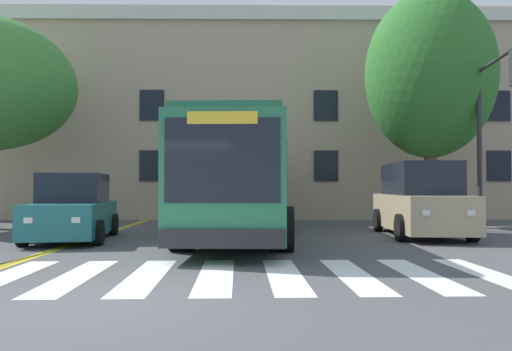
{
  "coord_description": "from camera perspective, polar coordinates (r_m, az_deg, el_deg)",
  "views": [
    {
      "loc": [
        1.95,
        -6.56,
        1.5
      ],
      "look_at": [
        2.12,
        7.77,
        1.83
      ],
      "focal_mm": 35.0,
      "sensor_mm": 36.0,
      "label": 1
    }
  ],
  "objects": [
    {
      "name": "street_tree_curbside_large",
      "position": [
        20.24,
        19.25,
        10.83
      ],
      "size": [
        5.77,
        5.42,
        8.91
      ],
      "color": "brown",
      "rests_on": "ground"
    },
    {
      "name": "lane_line_yellow_inner",
      "position": [
        22.97,
        -12.66,
        -5.02
      ],
      "size": [
        0.12,
        36.0,
        0.01
      ],
      "primitive_type": "cube",
      "color": "gold",
      "rests_on": "ground"
    },
    {
      "name": "crosswalk",
      "position": [
        8.73,
        -12.43,
        -11.15
      ],
      "size": [
        12.32,
        3.73,
        0.01
      ],
      "color": "white",
      "rests_on": "ground"
    },
    {
      "name": "city_bus",
      "position": [
        15.31,
        -1.64,
        -0.49
      ],
      "size": [
        3.19,
        12.18,
        3.17
      ],
      "color": "#28704C",
      "rests_on": "ground"
    },
    {
      "name": "car_white_behind_bus",
      "position": [
        25.56,
        -0.31,
        -2.24
      ],
      "size": [
        2.31,
        4.8,
        2.31
      ],
      "color": "white",
      "rests_on": "ground"
    },
    {
      "name": "traffic_light_near_corner",
      "position": [
        17.47,
        25.5,
        6.72
      ],
      "size": [
        0.59,
        3.29,
        5.74
      ],
      "color": "#28282D",
      "rests_on": "ground"
    },
    {
      "name": "car_tan_far_lane",
      "position": [
        16.09,
        18.23,
        -2.83
      ],
      "size": [
        2.38,
        5.19,
        2.23
      ],
      "color": "tan",
      "rests_on": "ground"
    },
    {
      "name": "lane_line_yellow_outer",
      "position": [
        22.93,
        -12.26,
        -5.03
      ],
      "size": [
        0.12,
        36.0,
        0.01
      ],
      "primitive_type": "cube",
      "color": "gold",
      "rests_on": "ground"
    },
    {
      "name": "ground_plane",
      "position": [
        7.01,
        -17.31,
        -13.61
      ],
      "size": [
        120.0,
        120.0,
        0.0
      ],
      "primitive_type": "plane",
      "color": "#4C4C4F"
    },
    {
      "name": "car_teal_near_lane",
      "position": [
        15.01,
        -20.14,
        -3.74
      ],
      "size": [
        2.48,
        4.61,
        1.88
      ],
      "color": "#236B70",
      "rests_on": "ground"
    },
    {
      "name": "building_facade",
      "position": [
        26.48,
        -1.78,
        6.13
      ],
      "size": [
        29.74,
        7.36,
        9.85
      ],
      "color": "tan",
      "rests_on": "ground"
    }
  ]
}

